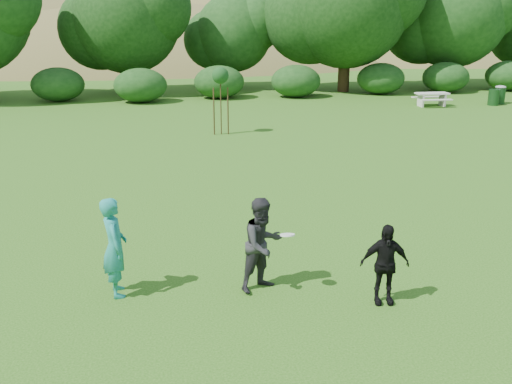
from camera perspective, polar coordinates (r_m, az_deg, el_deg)
ground at (r=10.53m, az=2.67°, el=-10.56°), size 120.00×120.00×0.00m
player_teal at (r=10.60m, az=-13.96°, el=-5.36°), size 0.56×0.75×1.86m
player_grey at (r=10.51m, az=0.68°, el=-5.26°), size 1.08×1.01×1.78m
player_black at (r=10.32m, az=12.73°, el=-7.05°), size 0.90×0.47×1.48m
trash_can_near at (r=35.34m, az=22.67°, el=8.73°), size 0.60×0.60×0.90m
frisbee at (r=10.25m, az=3.16°, el=-4.30°), size 0.27×0.27×0.07m
sapling at (r=24.32m, az=-3.59°, el=11.37°), size 0.70×0.70×2.85m
picnic_table at (r=33.76m, az=17.18°, el=9.06°), size 1.80×1.48×0.76m
trash_can_lidded at (r=36.12m, az=23.21°, el=8.97°), size 0.60×0.60×1.05m
hillside at (r=79.38m, az=-8.05°, el=4.86°), size 150.00×72.00×52.00m
tree_row at (r=38.14m, az=-1.49°, el=17.24°), size 53.92×10.38×9.62m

